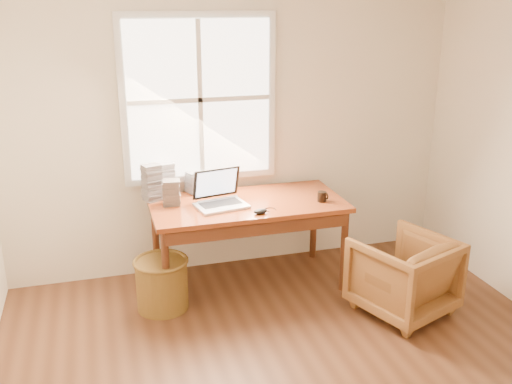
# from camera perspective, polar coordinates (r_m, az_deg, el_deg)

# --- Properties ---
(room_shell) EXTENTS (4.04, 4.54, 2.64)m
(room_shell) POSITION_cam_1_polar(r_m,az_deg,el_deg) (3.08, 6.76, -0.95)
(room_shell) COLOR brown
(room_shell) RESTS_ON ground
(desk) EXTENTS (1.60, 0.80, 0.04)m
(desk) POSITION_cam_1_polar(r_m,az_deg,el_deg) (4.74, -0.87, -1.20)
(desk) COLOR brown
(desk) RESTS_ON room_shell
(armchair) EXTENTS (0.86, 0.87, 0.62)m
(armchair) POSITION_cam_1_polar(r_m,az_deg,el_deg) (4.62, 14.50, -8.04)
(armchair) COLOR brown
(armchair) RESTS_ON room_shell
(wicker_stool) EXTENTS (0.44, 0.44, 0.41)m
(wicker_stool) POSITION_cam_1_polar(r_m,az_deg,el_deg) (4.63, -9.38, -9.11)
(wicker_stool) COLOR brown
(wicker_stool) RESTS_ON room_shell
(laptop) EXTENTS (0.52, 0.54, 0.33)m
(laptop) POSITION_cam_1_polar(r_m,az_deg,el_deg) (4.57, -3.52, 0.44)
(laptop) COLOR silver
(laptop) RESTS_ON desk
(mouse) EXTENTS (0.12, 0.08, 0.04)m
(mouse) POSITION_cam_1_polar(r_m,az_deg,el_deg) (4.47, 0.45, -1.96)
(mouse) COLOR black
(mouse) RESTS_ON desk
(coffee_mug) EXTENTS (0.09, 0.09, 0.08)m
(coffee_mug) POSITION_cam_1_polar(r_m,az_deg,el_deg) (4.76, 6.61, -0.46)
(coffee_mug) COLOR black
(coffee_mug) RESTS_ON desk
(cd_stack_a) EXTENTS (0.18, 0.17, 0.29)m
(cd_stack_a) POSITION_cam_1_polar(r_m,az_deg,el_deg) (4.90, -9.16, 1.28)
(cd_stack_a) COLOR silver
(cd_stack_a) RESTS_ON desk
(cd_stack_b) EXTENTS (0.15, 0.13, 0.21)m
(cd_stack_b) POSITION_cam_1_polar(r_m,az_deg,el_deg) (4.69, -8.47, -0.05)
(cd_stack_b) COLOR #2A2A30
(cd_stack_b) RESTS_ON desk
(cd_stack_c) EXTENTS (0.17, 0.16, 0.31)m
(cd_stack_c) POSITION_cam_1_polar(r_m,az_deg,el_deg) (4.80, -10.37, 0.96)
(cd_stack_c) COLOR #9FA1AD
(cd_stack_c) RESTS_ON desk
(cd_stack_d) EXTENTS (0.19, 0.18, 0.19)m
(cd_stack_d) POSITION_cam_1_polar(r_m,az_deg,el_deg) (4.97, -6.03, 1.05)
(cd_stack_d) COLOR #B1B5BC
(cd_stack_d) RESTS_ON desk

